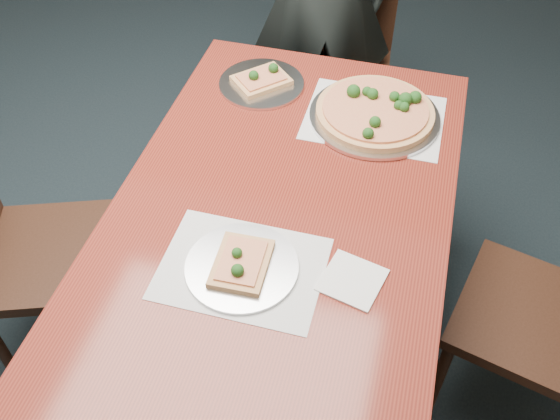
% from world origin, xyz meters
% --- Properties ---
extents(ground, '(8.00, 8.00, 0.00)m').
position_xyz_m(ground, '(0.00, 0.00, 0.00)').
color(ground, black).
rests_on(ground, ground).
extents(dining_table, '(0.90, 1.50, 0.75)m').
position_xyz_m(dining_table, '(0.45, -0.04, 0.66)').
color(dining_table, '#5F1A13').
rests_on(dining_table, ground).
extents(chair_far, '(0.46, 0.46, 0.91)m').
position_xyz_m(chair_far, '(0.40, 1.14, 0.52)').
color(chair_far, black).
rests_on(chair_far, ground).
extents(chair_left, '(0.54, 0.54, 0.91)m').
position_xyz_m(chair_left, '(-0.34, -0.17, 0.52)').
color(chair_left, black).
rests_on(chair_left, ground).
extents(placemat_main, '(0.42, 0.32, 0.00)m').
position_xyz_m(placemat_main, '(0.63, 0.42, 0.75)').
color(placemat_main, white).
rests_on(placemat_main, dining_table).
extents(placemat_near, '(0.40, 0.30, 0.00)m').
position_xyz_m(placemat_near, '(0.41, -0.25, 0.75)').
color(placemat_near, white).
rests_on(placemat_near, dining_table).
extents(pizza_pan, '(0.40, 0.40, 0.07)m').
position_xyz_m(pizza_pan, '(0.63, 0.42, 0.77)').
color(pizza_pan, silver).
rests_on(pizza_pan, dining_table).
extents(slice_plate_near, '(0.28, 0.28, 0.06)m').
position_xyz_m(slice_plate_near, '(0.41, -0.25, 0.76)').
color(slice_plate_near, silver).
rests_on(slice_plate_near, dining_table).
extents(slice_plate_far, '(0.28, 0.28, 0.06)m').
position_xyz_m(slice_plate_far, '(0.24, 0.50, 0.76)').
color(slice_plate_far, silver).
rests_on(slice_plate_far, dining_table).
extents(napkin, '(0.17, 0.17, 0.01)m').
position_xyz_m(napkin, '(0.68, -0.22, 0.75)').
color(napkin, white).
rests_on(napkin, dining_table).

